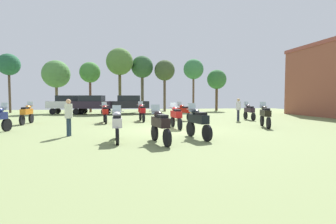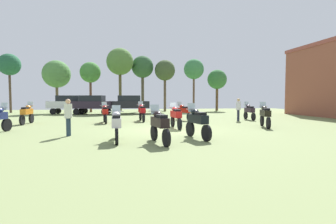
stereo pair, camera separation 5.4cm
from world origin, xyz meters
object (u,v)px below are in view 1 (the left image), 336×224
motorcycle_2 (117,124)px  motorcycle_7 (249,111)px  motorcycle_3 (160,125)px  tree_5 (90,73)px  motorcycle_6 (142,112)px  tree_6 (194,70)px  car_3 (129,103)px  tree_1 (9,65)px  tree_9 (217,80)px  tree_8 (120,62)px  motorcycle_8 (265,115)px  motorcycle_1 (184,111)px  car_2 (92,103)px  person_2 (69,115)px  person_1 (238,108)px  motorcycle_11 (198,121)px  car_1 (69,103)px  motorcycle_9 (176,116)px  tree_7 (56,74)px  motorcycle_4 (105,113)px  tree_4 (142,68)px  motorcycle_10 (27,113)px  tree_2 (165,71)px

motorcycle_2 → motorcycle_7: same height
motorcycle_3 → tree_5: bearing=92.7°
motorcycle_6 → tree_6: size_ratio=0.31×
car_3 → tree_1: (-13.60, 4.29, 4.36)m
tree_6 → tree_1: bearing=-177.8°
motorcycle_3 → motorcycle_6: size_ratio=0.98×
tree_9 → motorcycle_2: bearing=-118.9°
tree_1 → tree_8: (12.59, -0.15, 0.60)m
tree_6 → tree_9: 3.62m
motorcycle_3 → motorcycle_6: 9.42m
car_3 → motorcycle_8: bearing=-152.1°
motorcycle_1 → motorcycle_2: same height
motorcycle_8 → car_3: 16.03m
car_3 → tree_6: 10.96m
motorcycle_8 → tree_9: size_ratio=0.40×
motorcycle_2 → car_3: car_3 is taller
car_2 → motorcycle_8: bearing=-129.0°
person_2 → person_1: bearing=-51.8°
motorcycle_11 → tree_6: 23.79m
car_3 → tree_8: bearing=12.1°
motorcycle_6 → car_3: car_3 is taller
motorcycle_7 → car_1: car_1 is taller
motorcycle_9 → tree_7: (-10.80, 17.15, 3.77)m
motorcycle_4 → tree_8: tree_8 is taller
person_1 → tree_7: 21.43m
motorcycle_4 → car_2: 9.85m
motorcycle_6 → motorcycle_3: bearing=-95.0°
motorcycle_6 → person_1: person_1 is taller
tree_1 → motorcycle_1: bearing=-35.8°
car_3 → tree_4: 7.18m
motorcycle_1 → car_3: (-4.15, 8.52, 0.46)m
motorcycle_11 → person_1: (5.36, 7.57, 0.26)m
motorcycle_4 → tree_5: bearing=93.1°
tree_5 → motorcycle_7: bearing=-43.0°
motorcycle_8 → motorcycle_10: 15.28m
car_1 → tree_7: 4.61m
motorcycle_4 → tree_9: bearing=39.5°
tree_1 → tree_9: bearing=2.5°
motorcycle_11 → person_2: size_ratio=1.25×
motorcycle_6 → tree_5: tree_5 is taller
person_1 → tree_4: (-6.25, 15.13, 4.66)m
motorcycle_3 → tree_4: size_ratio=0.29×
motorcycle_3 → tree_2: tree_2 is taller
motorcycle_10 → tree_8: (5.81, 13.85, 5.40)m
motorcycle_9 → car_1: (-8.90, 14.56, 0.45)m
motorcycle_3 → motorcycle_6: motorcycle_3 is taller
car_2 → tree_9: (15.80, 5.57, 3.04)m
tree_5 → tree_8: 3.78m
motorcycle_1 → motorcycle_4: 6.02m
person_1 → motorcycle_6: bearing=-57.9°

